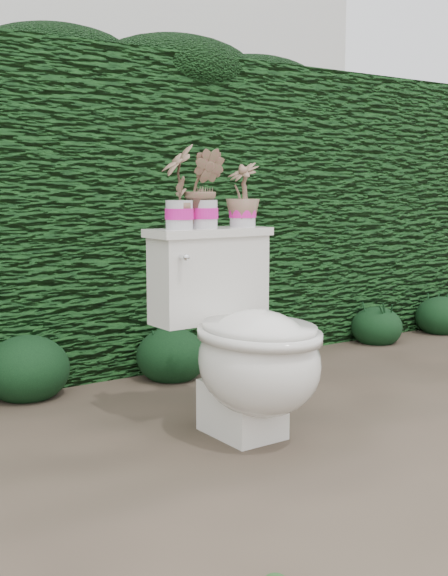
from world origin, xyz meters
TOP-DOWN VIEW (x-y plane):
  - ground at (0.00, 0.00)m, footprint 60.00×60.00m
  - hedge at (0.00, 1.60)m, footprint 8.00×1.00m
  - toilet at (0.15, 0.09)m, footprint 0.50×0.68m
  - potted_plant_left at (0.02, 0.33)m, footprint 0.14×0.18m
  - potted_plant_center at (0.13, 0.33)m, footprint 0.20×0.20m
  - potted_plant_right at (0.32, 0.33)m, footprint 0.16×0.16m
  - liriope_clump_3 at (-0.35, 1.06)m, footprint 0.39×0.39m
  - liriope_clump_4 at (0.35, 0.97)m, footprint 0.35×0.35m
  - liriope_clump_5 at (0.99, 1.08)m, footprint 0.31×0.31m
  - liriope_clump_6 at (1.80, 0.99)m, footprint 0.31×0.31m
  - liriope_clump_7 at (2.38, 0.97)m, footprint 0.33×0.33m

SIDE VIEW (x-z plane):
  - ground at x=0.00m, z-range 0.00..0.00m
  - liriope_clump_5 at x=0.99m, z-range 0.00..0.25m
  - liriope_clump_6 at x=1.80m, z-range 0.00..0.25m
  - liriope_clump_7 at x=2.38m, z-range 0.00..0.26m
  - liriope_clump_4 at x=0.35m, z-range 0.00..0.28m
  - liriope_clump_3 at x=-0.35m, z-range 0.00..0.31m
  - toilet at x=0.15m, z-range -0.03..0.74m
  - hedge at x=0.00m, z-range 0.00..1.60m
  - potted_plant_right at x=0.32m, z-range 0.78..1.02m
  - potted_plant_center at x=0.13m, z-range 0.78..1.07m
  - potted_plant_left at x=0.02m, z-range 0.78..1.08m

